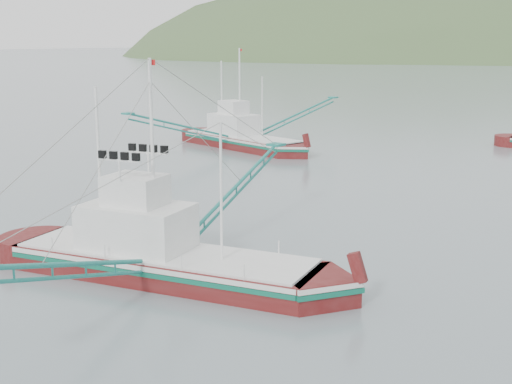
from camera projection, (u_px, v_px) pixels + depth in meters
The scene contains 4 objects.
ground at pixel (175, 284), 32.07m from camera, with size 1200.00×1200.00×0.00m, color slate.
main_boat at pixel (161, 236), 32.51m from camera, with size 15.19×26.16×10.76m.
bg_boat_left at pixel (242, 130), 71.36m from camera, with size 14.97×25.98×10.63m.
headland_left at pixel (382, 57), 417.96m from camera, with size 448.00×308.00×210.00m, color #3C562C.
Camera 1 is at (21.55, -21.85, 10.84)m, focal length 50.00 mm.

